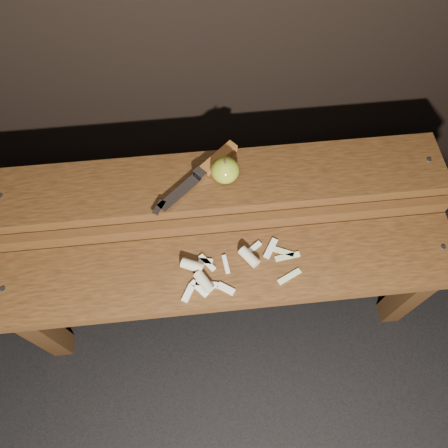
{
  "coord_description": "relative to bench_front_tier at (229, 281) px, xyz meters",
  "views": [
    {
      "loc": [
        -0.05,
        -0.46,
        1.45
      ],
      "look_at": [
        0.0,
        0.06,
        0.45
      ],
      "focal_mm": 35.0,
      "sensor_mm": 36.0,
      "label": 1
    }
  ],
  "objects": [
    {
      "name": "ground",
      "position": [
        0.0,
        0.06,
        -0.35
      ],
      "size": [
        60.0,
        60.0,
        0.0
      ],
      "primitive_type": "plane",
      "color": "black"
    },
    {
      "name": "bench_front_tier",
      "position": [
        0.0,
        0.0,
        0.0
      ],
      "size": [
        1.2,
        0.2,
        0.42
      ],
      "color": "#351F0D",
      "rests_on": "ground"
    },
    {
      "name": "bench_rear_tier",
      "position": [
        0.0,
        0.23,
        0.06
      ],
      "size": [
        1.2,
        0.21,
        0.5
      ],
      "color": "#351F0D",
      "rests_on": "ground"
    },
    {
      "name": "apple",
      "position": [
        0.01,
        0.23,
        0.18
      ],
      "size": [
        0.07,
        0.07,
        0.08
      ],
      "color": "olive",
      "rests_on": "bench_rear_tier"
    },
    {
      "name": "knife",
      "position": [
        -0.03,
        0.26,
        0.16
      ],
      "size": [
        0.23,
        0.2,
        0.03
      ],
      "color": "brown",
      "rests_on": "bench_rear_tier"
    },
    {
      "name": "apple_scraps",
      "position": [
        -0.02,
        0.01,
        0.08
      ],
      "size": [
        0.31,
        0.15,
        0.03
      ],
      "color": "beige",
      "rests_on": "bench_front_tier"
    }
  ]
}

